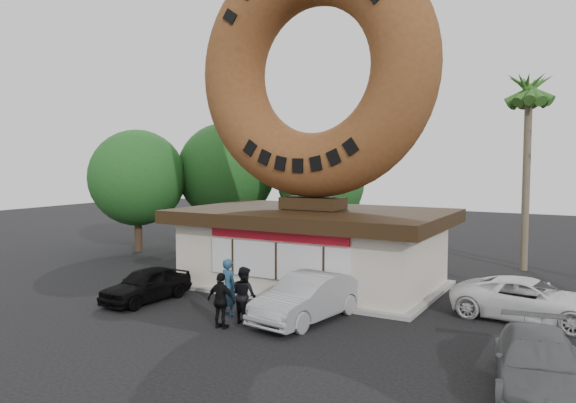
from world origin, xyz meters
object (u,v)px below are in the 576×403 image
Objects in this scene: person_left at (229,287)px; car_grey at (538,364)px; giant_donut at (313,70)px; person_center at (244,295)px; car_silver at (308,298)px; donut_shop at (313,245)px; person_right at (221,301)px; car_white at (530,300)px; car_black at (146,284)px; street_lamp at (361,175)px.

person_left is 0.42× the size of car_grey.
person_center is at bearing -85.08° from giant_donut.
giant_donut reaches higher than person_center.
person_left is at bearing -155.59° from car_silver.
donut_shop is 2.38× the size of car_grey.
person_right is at bearing 168.00° from car_grey.
person_left is 0.39× the size of car_white.
giant_donut is at bearing -82.07° from person_left.
car_black is at bearing 114.53° from car_white.
car_grey is (11.42, -17.39, -3.80)m from street_lamp.
person_left is at bearing -62.75° from person_right.
car_grey is at bearing -11.14° from car_silver.
street_lamp reaches higher than person_center.
car_black is at bearing 163.23° from car_grey.
person_right reaches higher than car_black.
person_left reaches higher than car_silver.
street_lamp is 16.63m from person_center.
car_grey is at bearing -37.67° from giant_donut.
car_silver is at bearing -132.37° from person_right.
person_right is at bearing -88.27° from giant_donut.
donut_shop is 5.32m from car_silver.
car_black is (-4.85, 0.55, -0.29)m from person_center.
car_white is (8.74, -1.15, -8.44)m from giant_donut.
giant_donut is at bearing 123.48° from car_silver.
person_center is 1.05× the size of person_right.
car_black is at bearing 14.49° from person_center.
car_white is (13.07, 4.37, 0.05)m from car_black.
car_white is at bearing -46.44° from street_lamp.
donut_shop is 5.94× the size of person_center.
person_center is 2.15m from car_silver.
giant_donut is at bearing 90.00° from donut_shop.
street_lamp reaches higher than person_right.
person_left is (-0.49, -5.52, -8.15)m from giant_donut.
giant_donut is 5.95× the size of person_right.
giant_donut is 2.12× the size of car_white.
person_right is at bearing 90.64° from person_center.
street_lamp is 1.70× the size of car_grey.
giant_donut reaches higher than donut_shop.
car_silver is 7.46m from car_white.
person_right is (2.06, -16.92, -3.58)m from street_lamp.
car_black is (-3.83, 0.01, -0.34)m from person_left.
car_white is (-0.82, 6.24, 0.02)m from car_grey.
car_white is (8.74, -1.13, -1.07)m from donut_shop.
person_center is at bearing -133.50° from car_silver.
car_white is (8.54, 5.77, -0.20)m from person_right.
person_right is 0.47× the size of car_black.
person_right reaches higher than car_white.
car_silver is at bearing -65.00° from donut_shop.
person_left is at bearing -7.33° from person_center.
street_lamp is 1.71× the size of car_silver.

